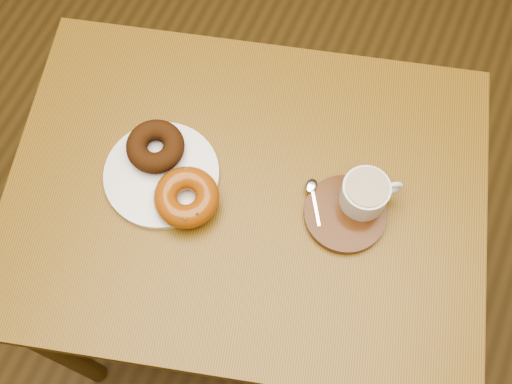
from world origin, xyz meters
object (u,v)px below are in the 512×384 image
at_px(saucer, 345,214).
at_px(donut_plate, 162,174).
at_px(cafe_table, 246,217).
at_px(coffee_cup, 366,193).

bearing_deg(saucer, donut_plate, -170.04).
relative_size(donut_plate, saucer, 1.44).
distance_m(cafe_table, donut_plate, 0.20).
distance_m(saucer, coffee_cup, 0.05).
xyz_separation_m(cafe_table, coffee_cup, (0.19, 0.06, 0.17)).
bearing_deg(saucer, coffee_cup, 60.91).
bearing_deg(cafe_table, coffee_cup, 3.25).
height_order(donut_plate, saucer, saucer).
relative_size(cafe_table, saucer, 6.88).
height_order(cafe_table, coffee_cup, coffee_cup).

